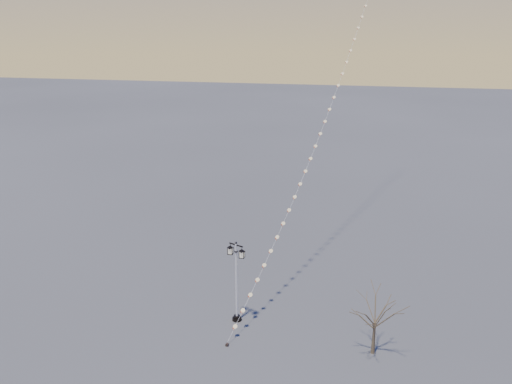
# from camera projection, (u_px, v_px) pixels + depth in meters

# --- Properties ---
(ground) EXTENTS (300.00, 300.00, 0.00)m
(ground) POSITION_uv_depth(u_px,v_px,m) (249.00, 341.00, 33.14)
(ground) COLOR #484848
(ground) RESTS_ON ground
(street_lamp) EXTENTS (1.37, 0.90, 5.75)m
(street_lamp) POSITION_uv_depth(u_px,v_px,m) (236.00, 278.00, 34.50)
(street_lamp) COLOR black
(street_lamp) RESTS_ON ground
(bare_tree) EXTENTS (2.33, 2.33, 3.87)m
(bare_tree) POSITION_uv_depth(u_px,v_px,m) (376.00, 314.00, 31.12)
(bare_tree) COLOR brown
(bare_tree) RESTS_ON ground
(kite_train) EXTENTS (9.55, 37.66, 30.54)m
(kite_train) POSITION_uv_depth(u_px,v_px,m) (333.00, 73.00, 44.34)
(kite_train) COLOR black
(kite_train) RESTS_ON ground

